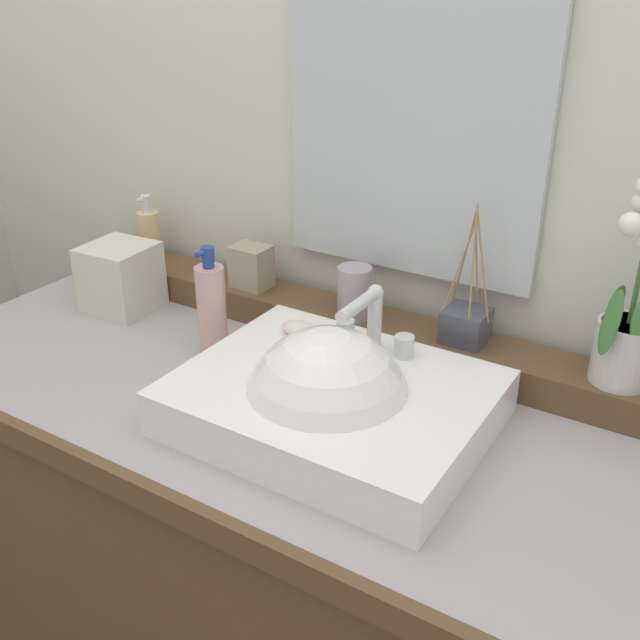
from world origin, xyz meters
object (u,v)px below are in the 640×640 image
object	(u,v)px
sink_basin	(330,405)
lotion_bottle	(212,308)
reed_diffuser	(466,324)
tissue_box	(121,277)
soap_bar	(300,329)
tumbler_cup	(354,292)
soap_dispenser	(149,232)
trinket_box	(251,267)
potted_plant	(626,330)

from	to	relation	value
sink_basin	lotion_bottle	xyz separation A→B (m)	(-0.31, 0.09, 0.05)
reed_diffuser	tissue_box	distance (m)	0.71
soap_bar	tumbler_cup	world-z (taller)	tumbler_cup
soap_dispenser	tissue_box	world-z (taller)	soap_dispenser
trinket_box	tissue_box	bearing A→B (deg)	-152.12
sink_basin	trinket_box	world-z (taller)	sink_basin
potted_plant	tumbler_cup	bearing A→B (deg)	-178.09
soap_bar	tumbler_cup	size ratio (longest dim) A/B	0.72
sink_basin	potted_plant	world-z (taller)	potted_plant
soap_bar	soap_dispenser	xyz separation A→B (m)	(-0.52, 0.18, 0.03)
potted_plant	tissue_box	bearing A→B (deg)	-172.40
soap_bar	trinket_box	size ratio (longest dim) A/B	0.81
potted_plant	tumbler_cup	distance (m)	0.47
sink_basin	soap_bar	xyz separation A→B (m)	(-0.13, 0.11, 0.05)
trinket_box	tissue_box	size ratio (longest dim) A/B	0.62
sink_basin	potted_plant	xyz separation A→B (m)	(0.36, 0.27, 0.11)
soap_dispenser	reed_diffuser	world-z (taller)	reed_diffuser
tumbler_cup	reed_diffuser	distance (m)	0.21
soap_bar	trinket_box	world-z (taller)	trinket_box
soap_dispenser	trinket_box	xyz separation A→B (m)	(0.30, -0.02, -0.01)
soap_dispenser	tumbler_cup	world-z (taller)	soap_dispenser
reed_diffuser	tumbler_cup	bearing A→B (deg)	-174.88
tissue_box	reed_diffuser	bearing A→B (deg)	10.59
soap_dispenser	tissue_box	xyz separation A→B (m)	(0.06, -0.15, -0.05)
tumbler_cup	lotion_bottle	size ratio (longest dim) A/B	0.47
potted_plant	trinket_box	bearing A→B (deg)	-179.77
tissue_box	soap_bar	bearing A→B (deg)	-3.89
sink_basin	reed_diffuser	distance (m)	0.30
soap_bar	sink_basin	bearing A→B (deg)	-41.08
soap_dispenser	trinket_box	distance (m)	0.30
tumbler_cup	soap_dispenser	bearing A→B (deg)	176.29
trinket_box	reed_diffuser	bearing A→B (deg)	1.58
tumbler_cup	trinket_box	world-z (taller)	tumbler_cup
potted_plant	trinket_box	distance (m)	0.71
soap_bar	reed_diffuser	xyz separation A→B (m)	(0.23, 0.16, 0.00)
lotion_bottle	potted_plant	bearing A→B (deg)	14.73
soap_dispenser	tissue_box	size ratio (longest dim) A/B	1.00
sink_basin	soap_dispenser	world-z (taller)	soap_dispenser
potted_plant	tumbler_cup	size ratio (longest dim) A/B	3.29
sink_basin	trinket_box	size ratio (longest dim) A/B	5.39
potted_plant	tumbler_cup	xyz separation A→B (m)	(-0.46, -0.02, -0.04)
lotion_bottle	tissue_box	xyz separation A→B (m)	(-0.28, 0.05, -0.02)
potted_plant	reed_diffuser	distance (m)	0.26
potted_plant	reed_diffuser	world-z (taller)	potted_plant
reed_diffuser	lotion_bottle	xyz separation A→B (m)	(-0.41, -0.18, -0.00)
potted_plant	soap_dispenser	distance (m)	1.01
potted_plant	tissue_box	size ratio (longest dim) A/B	2.33
soap_bar	potted_plant	bearing A→B (deg)	17.96
soap_dispenser	trinket_box	bearing A→B (deg)	-4.33
soap_dispenser	reed_diffuser	bearing A→B (deg)	-1.25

